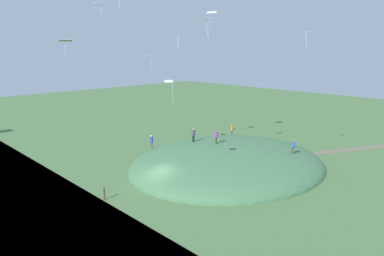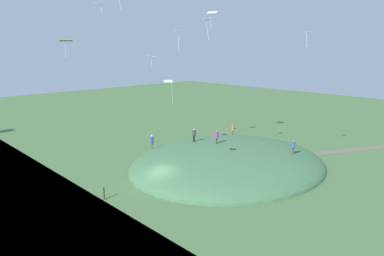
{
  "view_description": "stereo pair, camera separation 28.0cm",
  "coord_description": "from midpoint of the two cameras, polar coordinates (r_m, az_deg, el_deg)",
  "views": [
    {
      "loc": [
        -20.34,
        -25.8,
        13.15
      ],
      "look_at": [
        3.54,
        -1.2,
        5.38
      ],
      "focal_mm": 33.11,
      "sensor_mm": 36.0,
      "label": 1
    },
    {
      "loc": [
        -20.14,
        -25.99,
        13.15
      ],
      "look_at": [
        3.54,
        -1.2,
        5.38
      ],
      "focal_mm": 33.11,
      "sensor_mm": 36.0,
      "label": 2
    }
  ],
  "objects": [
    {
      "name": "ground_plane",
      "position": [
        35.4,
        -5.76,
        -9.11
      ],
      "size": [
        160.0,
        160.0,
        0.0
      ],
      "primitive_type": "plane",
      "color": "#4A6E3F"
    },
    {
      "name": "grass_hill",
      "position": [
        41.27,
        5.6,
        -5.88
      ],
      "size": [
        23.75,
        20.82,
        4.43
      ],
      "primitive_type": "ellipsoid",
      "color": "#44714A",
      "rests_on": "ground_plane"
    },
    {
      "name": "dirt_path",
      "position": [
        50.03,
        22.37,
        -3.44
      ],
      "size": [
        15.26,
        8.28,
        0.04
      ],
      "primitive_type": "cube",
      "rotation": [
        0.0,
        0.0,
        -0.45
      ],
      "color": "#6C654E",
      "rests_on": "ground_plane"
    },
    {
      "name": "person_with_child",
      "position": [
        41.44,
        3.75,
        -1.19
      ],
      "size": [
        0.6,
        0.6,
        1.6
      ],
      "rotation": [
        0.0,
        0.0,
        1.0
      ],
      "color": "#3E3424",
      "rests_on": "grass_hill"
    },
    {
      "name": "person_watching_kites",
      "position": [
        43.51,
        -6.75,
        -1.99
      ],
      "size": [
        0.59,
        0.59,
        1.82
      ],
      "rotation": [
        0.0,
        0.0,
        5.33
      ],
      "color": "#514D41",
      "rests_on": "grass_hill"
    },
    {
      "name": "person_walking_path",
      "position": [
        50.72,
        6.29,
        -0.06
      ],
      "size": [
        0.48,
        0.48,
        1.71
      ],
      "rotation": [
        0.0,
        0.0,
        2.73
      ],
      "color": "brown",
      "rests_on": "grass_hill"
    },
    {
      "name": "person_near_shore",
      "position": [
        43.02,
        0.05,
        -0.91
      ],
      "size": [
        0.61,
        0.61,
        1.65
      ],
      "rotation": [
        0.0,
        0.0,
        2.11
      ],
      "color": "black",
      "rests_on": "grass_hill"
    },
    {
      "name": "person_on_hilltop",
      "position": [
        40.72,
        15.76,
        -2.67
      ],
      "size": [
        0.53,
        0.53,
        1.57
      ],
      "rotation": [
        0.0,
        0.0,
        5.78
      ],
      "color": "brown",
      "rests_on": "grass_hill"
    },
    {
      "name": "kite_0",
      "position": [
        29.11,
        -3.93,
        7.12
      ],
      "size": [
        0.84,
        0.79,
        2.04
      ],
      "color": "white"
    },
    {
      "name": "kite_1",
      "position": [
        39.35,
        18.01,
        14.26
      ],
      "size": [
        0.78,
        0.7,
        1.54
      ],
      "color": "white"
    },
    {
      "name": "kite_2",
      "position": [
        40.59,
        -6.83,
        11.39
      ],
      "size": [
        1.3,
        1.44,
        1.49
      ],
      "color": "silver"
    },
    {
      "name": "kite_3",
      "position": [
        34.66,
        -19.9,
        13.04
      ],
      "size": [
        1.31,
        1.14,
        1.58
      ],
      "color": "white"
    },
    {
      "name": "kite_4",
      "position": [
        44.59,
        2.98,
        18.02
      ],
      "size": [
        1.26,
        1.43,
        2.11
      ],
      "color": "silver"
    },
    {
      "name": "kite_5",
      "position": [
        37.66,
        2.24,
        16.85
      ],
      "size": [
        0.93,
        0.77,
        2.16
      ],
      "color": "white"
    },
    {
      "name": "kite_7",
      "position": [
        42.77,
        -2.39,
        15.21
      ],
      "size": [
        1.14,
        0.94,
        2.17
      ],
      "color": "white"
    },
    {
      "name": "kite_8",
      "position": [
        33.83,
        -15.12,
        18.96
      ],
      "size": [
        0.65,
        0.88,
        1.13
      ],
      "color": "white"
    },
    {
      "name": "mooring_post",
      "position": [
        32.71,
        -14.19,
        -10.25
      ],
      "size": [
        0.14,
        0.14,
        1.16
      ],
      "primitive_type": "cylinder",
      "color": "brown",
      "rests_on": "ground_plane"
    }
  ]
}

